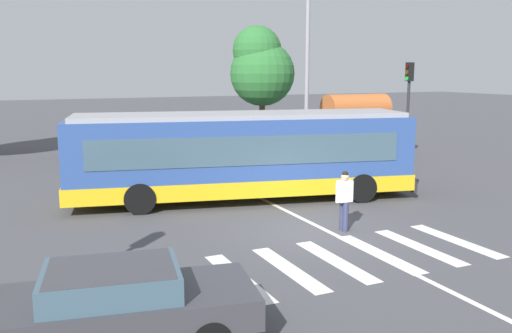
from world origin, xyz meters
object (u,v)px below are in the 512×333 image
at_px(parked_car_white, 192,137).
at_px(parked_car_charcoal, 233,135).
at_px(bus_stop_shelter, 356,110).
at_px(city_transit_bus, 242,155).
at_px(twin_arm_street_lamp, 308,33).
at_px(background_tree_right, 261,67).
at_px(parked_car_red, 149,140).
at_px(traffic_light_far_corner, 408,96).
at_px(foreground_sedan, 116,301).
at_px(pedestrian_crossing_street, 344,197).
at_px(parked_car_black, 97,143).

bearing_deg(parked_car_white, parked_car_charcoal, -2.00).
bearing_deg(bus_stop_shelter, parked_car_charcoal, 136.00).
height_order(city_transit_bus, twin_arm_street_lamp, twin_arm_street_lamp).
height_order(bus_stop_shelter, background_tree_right, background_tree_right).
relative_size(parked_car_red, traffic_light_far_corner, 0.93).
relative_size(twin_arm_street_lamp, background_tree_right, 1.43).
height_order(parked_car_red, traffic_light_far_corner, traffic_light_far_corner).
distance_m(parked_car_red, parked_car_white, 2.68).
bearing_deg(foreground_sedan, parked_car_charcoal, 62.99).
relative_size(pedestrian_crossing_street, twin_arm_street_lamp, 0.17).
bearing_deg(parked_car_black, background_tree_right, 11.39).
xyz_separation_m(twin_arm_street_lamp, background_tree_right, (1.31, 7.99, -1.54)).
height_order(parked_car_red, parked_car_charcoal, same).
height_order(parked_car_red, bus_stop_shelter, bus_stop_shelter).
distance_m(parked_car_black, bus_stop_shelter, 13.82).
bearing_deg(twin_arm_street_lamp, bus_stop_shelter, 21.36).
distance_m(parked_car_black, parked_car_white, 5.39).
bearing_deg(traffic_light_far_corner, city_transit_bus, -158.96).
height_order(pedestrian_crossing_street, parked_car_black, pedestrian_crossing_street).
bearing_deg(background_tree_right, pedestrian_crossing_street, -108.23).
distance_m(city_transit_bus, bus_stop_shelter, 12.38).
bearing_deg(background_tree_right, traffic_light_far_corner, -70.99).
height_order(parked_car_black, twin_arm_street_lamp, twin_arm_street_lamp).
bearing_deg(parked_car_charcoal, parked_car_red, -173.96).
distance_m(parked_car_white, traffic_light_far_corner, 12.12).
bearing_deg(parked_car_red, background_tree_right, 14.87).
height_order(parked_car_black, background_tree_right, background_tree_right).
relative_size(parked_car_red, twin_arm_street_lamp, 0.44).
xyz_separation_m(parked_car_black, parked_car_charcoal, (7.87, 0.61, 0.00)).
bearing_deg(city_transit_bus, parked_car_white, 79.95).
height_order(parked_car_white, parked_car_charcoal, same).
distance_m(parked_car_white, background_tree_right, 6.53).
height_order(parked_car_black, parked_car_red, same).
height_order(pedestrian_crossing_street, traffic_light_far_corner, traffic_light_far_corner).
bearing_deg(city_transit_bus, bus_stop_shelter, 36.92).
xyz_separation_m(parked_car_white, background_tree_right, (5.01, 1.39, 3.95)).
height_order(foreground_sedan, parked_car_red, same).
xyz_separation_m(city_transit_bus, parked_car_charcoal, (4.74, 12.38, -0.82)).
distance_m(city_transit_bus, twin_arm_street_lamp, 9.55).
xyz_separation_m(traffic_light_far_corner, bus_stop_shelter, (-0.72, 3.35, -0.85)).
relative_size(parked_car_black, twin_arm_street_lamp, 0.44).
distance_m(pedestrian_crossing_street, parked_car_charcoal, 17.37).
relative_size(foreground_sedan, background_tree_right, 0.66).
bearing_deg(background_tree_right, twin_arm_street_lamp, -99.30).
xyz_separation_m(parked_car_red, traffic_light_far_corner, (10.99, -7.76, 2.50)).
bearing_deg(parked_car_red, city_transit_bus, -88.07).
height_order(pedestrian_crossing_street, background_tree_right, background_tree_right).
bearing_deg(foreground_sedan, background_tree_right, 59.60).
bearing_deg(background_tree_right, parked_car_red, -165.13).
bearing_deg(parked_car_red, parked_car_black, -178.68).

